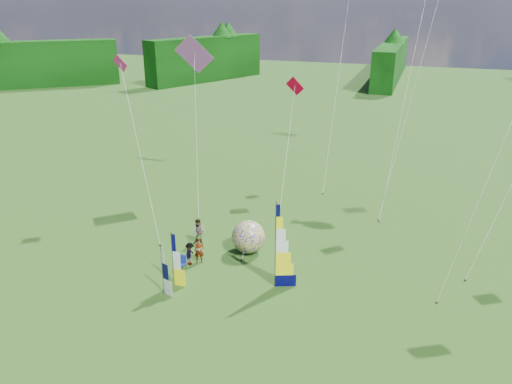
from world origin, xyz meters
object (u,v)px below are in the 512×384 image
(side_banner_far, at_px, (163,270))
(camp_chair, at_px, (181,263))
(spectator_b, at_px, (199,232))
(spectator_d, at_px, (242,239))
(kite_whale, at_px, (411,66))
(bol_inflatable, at_px, (248,237))
(spectator_c, at_px, (190,254))
(side_banner_left, at_px, (173,260))
(spectator_a, at_px, (199,251))
(feather_banner_main, at_px, (275,247))

(side_banner_far, bearing_deg, camp_chair, 115.35)
(spectator_b, relative_size, spectator_d, 1.02)
(kite_whale, bearing_deg, bol_inflatable, -115.22)
(spectator_d, bearing_deg, spectator_b, 5.38)
(bol_inflatable, distance_m, spectator_c, 4.06)
(spectator_c, bearing_deg, bol_inflatable, -52.88)
(side_banner_left, height_order, kite_whale, kite_whale)
(spectator_c, distance_m, spectator_d, 3.71)
(spectator_a, bearing_deg, camp_chair, -142.06)
(kite_whale, bearing_deg, feather_banner_main, -101.38)
(spectator_a, bearing_deg, spectator_c, -162.02)
(feather_banner_main, bearing_deg, spectator_b, 130.14)
(feather_banner_main, relative_size, side_banner_left, 1.56)
(feather_banner_main, xyz_separation_m, spectator_d, (-3.32, 3.46, -1.73))
(spectator_b, relative_size, spectator_c, 1.23)
(camp_chair, bearing_deg, spectator_c, 76.80)
(feather_banner_main, distance_m, kite_whale, 20.07)
(spectator_a, bearing_deg, bol_inflatable, 20.60)
(side_banner_far, height_order, spectator_c, side_banner_far)
(feather_banner_main, height_order, side_banner_far, feather_banner_main)
(bol_inflatable, xyz_separation_m, spectator_b, (-3.60, -0.04, -0.18))
(feather_banner_main, xyz_separation_m, side_banner_far, (-5.85, -2.73, -1.13))
(spectator_c, bearing_deg, spectator_a, -55.10)
(spectator_c, bearing_deg, side_banner_far, 174.36)
(side_banner_left, distance_m, spectator_c, 2.70)
(spectator_d, bearing_deg, spectator_a, 53.63)
(spectator_b, distance_m, spectator_c, 2.81)
(side_banner_far, distance_m, bol_inflatable, 6.95)
(side_banner_left, relative_size, spectator_a, 2.01)
(side_banner_left, height_order, side_banner_far, side_banner_left)
(spectator_c, bearing_deg, side_banner_left, 177.66)
(camp_chair, xyz_separation_m, kite_whale, (11.83, 17.43, 10.41))
(spectator_a, height_order, spectator_b, spectator_b)
(side_banner_left, relative_size, spectator_c, 2.24)
(feather_banner_main, xyz_separation_m, side_banner_left, (-5.72, -1.74, -0.95))
(bol_inflatable, xyz_separation_m, spectator_c, (-2.95, -2.77, -0.36))
(spectator_b, height_order, spectator_d, spectator_b)
(feather_banner_main, relative_size, side_banner_far, 1.76)
(side_banner_left, xyz_separation_m, camp_chair, (-0.40, 1.68, -1.21))
(spectator_b, distance_m, camp_chair, 3.63)
(feather_banner_main, distance_m, spectator_c, 6.23)
(kite_whale, bearing_deg, spectator_b, -124.64)
(side_banner_left, xyz_separation_m, side_banner_far, (-0.14, -0.99, -0.19))
(side_banner_left, distance_m, spectator_d, 5.78)
(spectator_b, height_order, camp_chair, spectator_b)
(side_banner_left, xyz_separation_m, spectator_d, (2.40, 5.20, -0.78))
(camp_chair, distance_m, kite_whale, 23.50)
(spectator_d, bearing_deg, camp_chair, 57.98)
(feather_banner_main, relative_size, spectator_c, 3.49)
(spectator_c, bearing_deg, kite_whale, -41.05)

